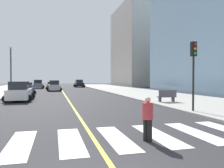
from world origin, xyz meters
The scene contains 14 objects.
sidewalk_kerb_east centered at (12.20, 20.00, 0.07)m, with size 10.00×120.00×0.15m, color #9E9B93.
crosswalk_paint centered at (0.00, 4.00, 0.01)m, with size 13.50×4.00×0.01m.
lane_divider_paint centered at (0.00, 40.00, 0.01)m, with size 0.16×80.00×0.01m, color yellow.
parking_garage_concrete centered at (28.27, 66.43, 13.02)m, with size 18.00×24.00×26.05m, color #9E9B93.
car_gray_nearest centered at (-5.21, 51.71, 0.97)m, with size 3.02×4.72×2.08m.
car_green_second centered at (-2.09, 46.66, 0.78)m, with size 2.42×3.80×1.67m.
car_black_third centered at (5.14, 57.55, 0.97)m, with size 2.99×4.70×2.07m.
car_silver_fourth centered at (-1.50, 39.81, 0.95)m, with size 2.91×4.59×2.03m.
car_blue_fifth centered at (-5.38, 28.93, 0.85)m, with size 2.67×4.15×1.82m.
car_white_sixth centered at (-5.01, 20.60, 0.97)m, with size 2.89×4.63×2.07m.
traffic_light_near_corner centered at (7.77, 8.95, 3.48)m, with size 0.36×0.41×4.74m.
park_bench centered at (8.91, 14.85, 0.69)m, with size 1.82×0.62×1.12m.
pedestrian_crossing centered at (1.93, 3.22, 0.93)m, with size 0.42×0.42×1.69m.
street_lamp centered at (-7.78, 31.97, 4.37)m, with size 0.44×0.44×7.11m.
Camera 1 is at (-1.49, -4.68, 2.37)m, focal length 36.30 mm.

